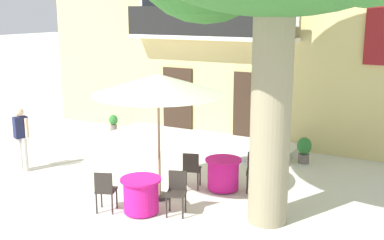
# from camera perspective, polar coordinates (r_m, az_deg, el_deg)

# --- Properties ---
(ground_plane) EXTENTS (120.00, 120.00, 0.00)m
(ground_plane) POSITION_cam_1_polar(r_m,az_deg,el_deg) (11.69, -5.89, -8.25)
(ground_plane) COLOR silver
(building_facade) EXTENTS (13.00, 5.09, 7.50)m
(building_facade) POSITION_cam_1_polar(r_m,az_deg,el_deg) (17.34, 5.45, 11.35)
(building_facade) COLOR #DBC67F
(building_facade) RESTS_ON ground
(entrance_step_platform) EXTENTS (6.01, 1.81, 0.25)m
(entrance_step_platform) POSITION_cam_1_polar(r_m,az_deg,el_deg) (15.27, 0.95, -2.59)
(entrance_step_platform) COLOR silver
(entrance_step_platform) RESTS_ON ground
(cafe_table_near_tree) EXTENTS (0.86, 0.86, 0.76)m
(cafe_table_near_tree) POSITION_cam_1_polar(r_m,az_deg,el_deg) (10.36, -6.01, -8.78)
(cafe_table_near_tree) COLOR #DB1984
(cafe_table_near_tree) RESTS_ON ground
(cafe_chair_near_tree_0) EXTENTS (0.52, 0.52, 0.91)m
(cafe_chair_near_tree_0) POSITION_cam_1_polar(r_m,az_deg,el_deg) (10.43, -10.18, -7.95)
(cafe_chair_near_tree_0) COLOR #2D2823
(cafe_chair_near_tree_0) RESTS_ON ground
(cafe_chair_near_tree_1) EXTENTS (0.51, 0.51, 0.91)m
(cafe_chair_near_tree_1) POSITION_cam_1_polar(r_m,az_deg,el_deg) (10.21, -1.81, -8.20)
(cafe_chair_near_tree_1) COLOR #2D2823
(cafe_chair_near_tree_1) RESTS_ON ground
(cafe_table_middle) EXTENTS (0.86, 0.86, 0.76)m
(cafe_table_middle) POSITION_cam_1_polar(r_m,az_deg,el_deg) (11.58, 3.68, -6.34)
(cafe_table_middle) COLOR #DB1984
(cafe_table_middle) RESTS_ON ground
(cafe_chair_middle_0) EXTENTS (0.51, 0.51, 0.91)m
(cafe_chair_middle_0) POSITION_cam_1_polar(r_m,az_deg,el_deg) (11.56, -0.06, -5.63)
(cafe_chair_middle_0) COLOR #2D2823
(cafe_chair_middle_0) RESTS_ON ground
(cafe_chair_middle_1) EXTENTS (0.51, 0.51, 0.91)m
(cafe_chair_middle_1) POSITION_cam_1_polar(r_m,az_deg,el_deg) (11.56, 7.45, -5.74)
(cafe_chair_middle_1) COLOR #2D2823
(cafe_chair_middle_1) RESTS_ON ground
(cafe_umbrella) EXTENTS (2.90, 2.90, 2.85)m
(cafe_umbrella) POSITION_cam_1_polar(r_m,az_deg,el_deg) (10.53, -4.01, 4.16)
(cafe_umbrella) COLOR #997A56
(cafe_umbrella) RESTS_ON ground
(ground_planter_left) EXTENTS (0.31, 0.31, 0.66)m
(ground_planter_left) POSITION_cam_1_polar(r_m,az_deg,el_deg) (16.94, -9.22, -0.34)
(ground_planter_left) COLOR slate
(ground_planter_left) RESTS_ON ground
(ground_planter_right) EXTENTS (0.40, 0.40, 0.74)m
(ground_planter_right) POSITION_cam_1_polar(r_m,az_deg,el_deg) (13.87, 13.05, -3.32)
(ground_planter_right) COLOR slate
(ground_planter_right) RESTS_ON ground
(pedestrian_near_entrance) EXTENTS (0.53, 0.40, 1.70)m
(pedestrian_near_entrance) POSITION_cam_1_polar(r_m,az_deg,el_deg) (13.48, -19.43, -1.75)
(pedestrian_near_entrance) COLOR silver
(pedestrian_near_entrance) RESTS_ON ground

